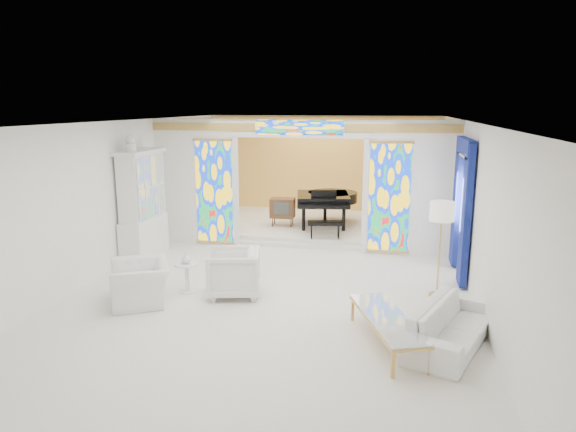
% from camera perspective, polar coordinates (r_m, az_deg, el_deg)
% --- Properties ---
extents(floor, '(12.00, 12.00, 0.00)m').
position_cam_1_polar(floor, '(10.25, -0.66, -6.61)').
color(floor, white).
rests_on(floor, ground).
extents(ceiling, '(7.00, 12.00, 0.02)m').
position_cam_1_polar(ceiling, '(9.70, -0.71, 10.41)').
color(ceiling, silver).
rests_on(ceiling, wall_back).
extents(wall_back, '(7.00, 0.02, 3.00)m').
position_cam_1_polar(wall_back, '(15.72, 3.86, 5.60)').
color(wall_back, white).
rests_on(wall_back, floor).
extents(wall_front, '(7.00, 0.02, 3.00)m').
position_cam_1_polar(wall_front, '(4.41, -17.42, -12.58)').
color(wall_front, white).
rests_on(wall_front, floor).
extents(wall_left, '(0.02, 12.00, 3.00)m').
position_cam_1_polar(wall_left, '(11.12, -18.64, 2.22)').
color(wall_left, white).
rests_on(wall_left, floor).
extents(wall_right, '(0.02, 12.00, 3.00)m').
position_cam_1_polar(wall_right, '(9.77, 19.83, 0.83)').
color(wall_right, white).
rests_on(wall_right, floor).
extents(partition_wall, '(7.00, 0.22, 3.00)m').
position_cam_1_polar(partition_wall, '(11.77, 1.32, 4.15)').
color(partition_wall, white).
rests_on(partition_wall, floor).
extents(stained_glass_left, '(0.90, 0.04, 2.40)m').
position_cam_1_polar(stained_glass_left, '(12.24, -8.18, 2.66)').
color(stained_glass_left, gold).
rests_on(stained_glass_left, partition_wall).
extents(stained_glass_right, '(0.90, 0.04, 2.40)m').
position_cam_1_polar(stained_glass_right, '(11.55, 11.20, 1.98)').
color(stained_glass_right, gold).
rests_on(stained_glass_right, partition_wall).
extents(stained_glass_transom, '(2.00, 0.04, 0.34)m').
position_cam_1_polar(stained_glass_transom, '(11.56, 1.26, 9.81)').
color(stained_glass_transom, gold).
rests_on(stained_glass_transom, partition_wall).
extents(alcove_platform, '(6.80, 3.80, 0.18)m').
position_cam_1_polar(alcove_platform, '(14.11, 2.77, -0.97)').
color(alcove_platform, white).
rests_on(alcove_platform, floor).
extents(gold_curtain_back, '(6.70, 0.10, 2.90)m').
position_cam_1_polar(gold_curtain_back, '(15.60, 3.80, 5.55)').
color(gold_curtain_back, gold).
rests_on(gold_curtain_back, wall_back).
extents(chandelier, '(0.48, 0.48, 0.30)m').
position_cam_1_polar(chandelier, '(13.63, 3.66, 9.02)').
color(chandelier, gold).
rests_on(chandelier, ceiling).
extents(blue_drapes, '(0.14, 1.85, 2.65)m').
position_cam_1_polar(blue_drapes, '(10.43, 18.77, 2.02)').
color(blue_drapes, navy).
rests_on(blue_drapes, wall_right).
extents(china_cabinet, '(0.56, 1.46, 2.72)m').
position_cam_1_polar(china_cabinet, '(11.56, -15.85, 1.09)').
color(china_cabinet, white).
rests_on(china_cabinet, floor).
extents(armchair_left, '(1.33, 1.38, 0.70)m').
position_cam_1_polar(armchair_left, '(9.15, -16.09, -7.16)').
color(armchair_left, white).
rests_on(armchair_left, floor).
extents(armchair_right, '(1.09, 1.07, 0.83)m').
position_cam_1_polar(armchair_right, '(9.16, -6.09, -6.27)').
color(armchair_right, white).
rests_on(armchair_right, floor).
extents(sofa, '(1.50, 2.17, 0.59)m').
position_cam_1_polar(sofa, '(7.69, 17.71, -11.46)').
color(sofa, white).
rests_on(sofa, floor).
extents(side_table, '(0.58, 0.58, 0.54)m').
position_cam_1_polar(side_table, '(9.42, -11.17, -6.27)').
color(side_table, white).
rests_on(side_table, floor).
extents(vase, '(0.22, 0.22, 0.19)m').
position_cam_1_polar(vase, '(9.34, -11.24, -4.61)').
color(vase, silver).
rests_on(vase, side_table).
extents(coffee_table, '(1.20, 1.96, 0.42)m').
position_cam_1_polar(coffee_table, '(7.43, 10.98, -11.20)').
color(coffee_table, silver).
rests_on(coffee_table, floor).
extents(floor_lamp, '(0.48, 0.48, 1.70)m').
position_cam_1_polar(floor_lamp, '(9.16, 16.71, 0.00)').
color(floor_lamp, gold).
rests_on(floor_lamp, floor).
extents(grand_piano, '(1.77, 2.73, 1.02)m').
position_cam_1_polar(grand_piano, '(13.66, 4.39, 1.91)').
color(grand_piano, black).
rests_on(grand_piano, alcove_platform).
extents(tv_console, '(0.65, 0.46, 0.73)m').
position_cam_1_polar(tv_console, '(13.50, -0.61, 0.90)').
color(tv_console, brown).
rests_on(tv_console, alcove_platform).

